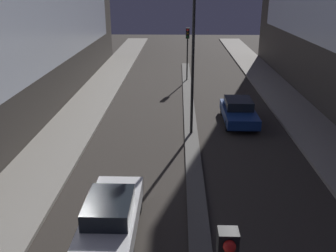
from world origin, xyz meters
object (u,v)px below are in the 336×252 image
(traffic_light_mid, at_px, (188,42))
(car_right_lane, at_px, (239,111))
(street_lamp, at_px, (193,37))
(car_left_lane, at_px, (111,215))

(traffic_light_mid, relative_size, car_right_lane, 1.01)
(street_lamp, xyz_separation_m, car_right_lane, (3.06, 2.22, -4.88))
(car_right_lane, bearing_deg, car_left_lane, -117.66)
(traffic_light_mid, distance_m, car_left_lane, 22.87)
(street_lamp, bearing_deg, car_left_lane, -107.92)
(traffic_light_mid, xyz_separation_m, car_left_lane, (-3.06, -22.50, -2.71))
(car_left_lane, relative_size, car_right_lane, 1.02)
(traffic_light_mid, bearing_deg, car_left_lane, -97.75)
(car_left_lane, bearing_deg, street_lamp, 72.08)
(traffic_light_mid, bearing_deg, car_right_lane, -74.20)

